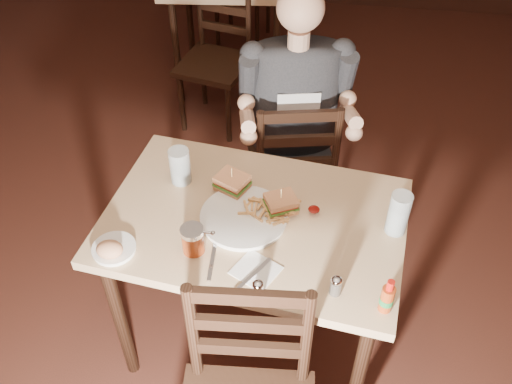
# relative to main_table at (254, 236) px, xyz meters

# --- Properties ---
(room_shell) EXTENTS (7.00, 7.00, 7.00)m
(room_shell) POSITION_rel_main_table_xyz_m (0.03, -0.10, 0.73)
(room_shell) COLOR #331611
(room_shell) RESTS_ON ground
(main_table) EXTENTS (1.14, 0.83, 0.77)m
(main_table) POSITION_rel_main_table_xyz_m (0.00, 0.00, 0.00)
(main_table) COLOR tan
(main_table) RESTS_ON ground
(chair_far) EXTENTS (0.49, 0.52, 0.88)m
(chair_far) POSITION_rel_main_table_xyz_m (0.08, 0.70, -0.23)
(chair_far) COLOR black
(chair_far) RESTS_ON ground
(bg_chair_near) EXTENTS (0.48, 0.50, 0.84)m
(bg_chair_near) POSITION_rel_main_table_xyz_m (-0.48, 1.57, -0.25)
(bg_chair_near) COLOR black
(bg_chair_near) RESTS_ON ground
(diner) EXTENTS (0.58, 0.49, 0.88)m
(diner) POSITION_rel_main_table_xyz_m (0.09, 0.66, 0.22)
(diner) COLOR #2F2F34
(diner) RESTS_ON chair_far
(dinner_plate) EXTENTS (0.34, 0.34, 0.02)m
(dinner_plate) POSITION_rel_main_table_xyz_m (-0.03, -0.01, 0.10)
(dinner_plate) COLOR white
(dinner_plate) RESTS_ON main_table
(sandwich_left) EXTENTS (0.14, 0.13, 0.10)m
(sandwich_left) POSITION_rel_main_table_xyz_m (-0.10, 0.12, 0.16)
(sandwich_left) COLOR tan
(sandwich_left) RESTS_ON dinner_plate
(sandwich_right) EXTENTS (0.13, 0.13, 0.09)m
(sandwich_right) POSITION_rel_main_table_xyz_m (0.09, 0.04, 0.16)
(sandwich_right) COLOR tan
(sandwich_right) RESTS_ON dinner_plate
(fries_pile) EXTENTS (0.26, 0.20, 0.04)m
(fries_pile) POSITION_rel_main_table_xyz_m (0.05, 0.02, 0.13)
(fries_pile) COLOR #F5B15D
(fries_pile) RESTS_ON dinner_plate
(ketchup_dollop) EXTENTS (0.05, 0.05, 0.01)m
(ketchup_dollop) POSITION_rel_main_table_xyz_m (0.21, 0.05, 0.12)
(ketchup_dollop) COLOR maroon
(ketchup_dollop) RESTS_ON dinner_plate
(glass_left) EXTENTS (0.09, 0.09, 0.14)m
(glass_left) POSITION_rel_main_table_xyz_m (-0.30, 0.16, 0.17)
(glass_left) COLOR silver
(glass_left) RESTS_ON main_table
(glass_right) EXTENTS (0.08, 0.08, 0.17)m
(glass_right) POSITION_rel_main_table_xyz_m (0.49, 0.01, 0.18)
(glass_right) COLOR silver
(glass_right) RESTS_ON main_table
(hot_sauce) EXTENTS (0.05, 0.05, 0.13)m
(hot_sauce) POSITION_rel_main_table_xyz_m (0.45, -0.32, 0.16)
(hot_sauce) COLOR #933310
(hot_sauce) RESTS_ON main_table
(salt_shaker) EXTENTS (0.04, 0.04, 0.07)m
(salt_shaker) POSITION_rel_main_table_xyz_m (0.06, -0.34, 0.13)
(salt_shaker) COLOR white
(salt_shaker) RESTS_ON main_table
(pepper_shaker) EXTENTS (0.04, 0.04, 0.07)m
(pepper_shaker) POSITION_rel_main_table_xyz_m (0.30, -0.29, 0.13)
(pepper_shaker) COLOR #38332D
(pepper_shaker) RESTS_ON main_table
(syrup_dispenser) EXTENTS (0.09, 0.09, 0.10)m
(syrup_dispenser) POSITION_rel_main_table_xyz_m (-0.18, -0.18, 0.15)
(syrup_dispenser) COLOR #933310
(syrup_dispenser) RESTS_ON main_table
(napkin) EXTENTS (0.18, 0.18, 0.00)m
(napkin) POSITION_rel_main_table_xyz_m (0.04, -0.23, 0.10)
(napkin) COLOR white
(napkin) RESTS_ON main_table
(knife) EXTENTS (0.03, 0.22, 0.01)m
(knife) POSITION_rel_main_table_xyz_m (-0.11, -0.19, 0.10)
(knife) COLOR silver
(knife) RESTS_ON napkin
(fork) EXTENTS (0.10, 0.16, 0.01)m
(fork) POSITION_rel_main_table_xyz_m (0.03, -0.26, 0.10)
(fork) COLOR silver
(fork) RESTS_ON napkin
(side_plate) EXTENTS (0.16, 0.16, 0.01)m
(side_plate) POSITION_rel_main_table_xyz_m (-0.44, -0.22, 0.10)
(side_plate) COLOR white
(side_plate) RESTS_ON main_table
(bread_roll) EXTENTS (0.10, 0.08, 0.05)m
(bread_roll) POSITION_rel_main_table_xyz_m (-0.44, -0.25, 0.13)
(bread_roll) COLOR tan
(bread_roll) RESTS_ON side_plate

